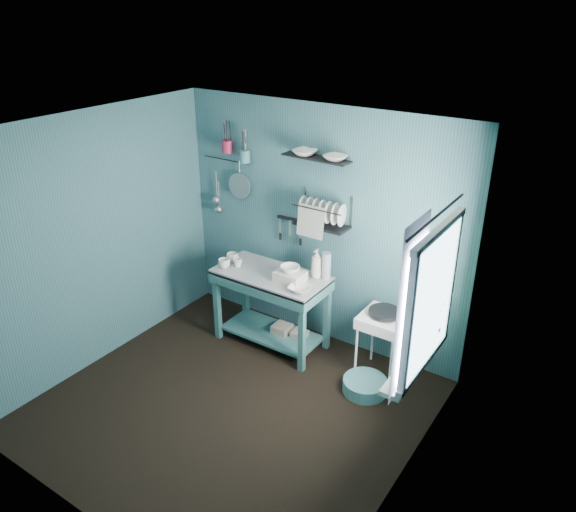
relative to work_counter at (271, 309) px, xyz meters
The scene contains 36 objects.
floor 1.18m from the work_counter, 74.17° to the right, with size 3.20×3.20×0.00m, color black.
ceiling 2.36m from the work_counter, 74.17° to the right, with size 3.20×3.20×0.00m, color silver.
wall_back 0.99m from the work_counter, 55.81° to the left, with size 3.20×3.20×0.00m, color #325D66.
wall_front 2.71m from the work_counter, 83.31° to the right, with size 3.20×3.20×0.00m, color #325D66.
wall_left 1.87m from the work_counter, 140.85° to the right, with size 3.00×3.00×0.00m, color #325D66.
wall_right 2.33m from the work_counter, 29.11° to the right, with size 3.00×3.00×0.00m, color #325D66.
work_counter is the anchor object (origin of this frame).
mug_left 0.69m from the work_counter, 161.57° to the right, with size 0.12×0.12×0.10m, color white.
mug_mid 0.60m from the work_counter, behind, with size 0.10×0.10×0.09m, color white.
mug_right 0.68m from the work_counter, behind, with size 0.12×0.12×0.10m, color white.
wash_tub 0.53m from the work_counter, ahead, with size 0.28×0.22×0.10m, color beige.
tub_bowl 0.60m from the work_counter, ahead, with size 0.20×0.20×0.06m, color white.
soap_bottle 0.73m from the work_counter, 25.46° to the left, with size 0.12×0.12×0.30m, color beige.
water_bottle 0.79m from the work_counter, 22.93° to the left, with size 0.09×0.09×0.28m, color #9FA7B1.
counter_bowl 0.65m from the work_counter, 18.43° to the right, with size 0.22×0.22×0.05m, color white.
hotplate_stand 1.22m from the work_counter, ahead, with size 0.42×0.42×0.67m, color white.
frying_pan 1.25m from the work_counter, ahead, with size 0.30×0.30×0.04m, color black.
knife_strip 0.96m from the work_counter, 94.21° to the left, with size 0.32×0.02×0.03m, color black.
dish_rack 1.19m from the work_counter, 37.85° to the left, with size 0.55×0.24×0.32m, color black.
upper_shelf 1.65m from the work_counter, 48.49° to the left, with size 0.70×0.18×0.01m, color black.
shelf_bowl_left 1.64m from the work_counter, 62.70° to the left, with size 0.22×0.22×0.06m, color white.
shelf_bowl_right 1.72m from the work_counter, 33.80° to the left, with size 0.21×0.21×0.05m, color white.
utensil_cup_magenta 1.77m from the work_counter, 155.76° to the left, with size 0.11×0.11×0.13m, color #AC1F41.
utensil_cup_teal 1.61m from the work_counter, 147.64° to the left, with size 0.11×0.11×0.13m, color teal.
colander 1.37m from the work_counter, 150.17° to the left, with size 0.28×0.28×0.03m, color #989BA0.
ladle_outer 1.53m from the work_counter, 158.48° to the left, with size 0.01×0.01×0.30m, color #989BA0.
ladle_inner 1.44m from the work_counter, 157.92° to the left, with size 0.01×0.01×0.30m, color #989BA0.
hook_rail 1.68m from the work_counter, 154.69° to the left, with size 0.01×0.01×0.60m, color black.
window_glass 2.21m from the work_counter, 17.88° to the right, with size 1.10×1.10×0.00m, color white.
windowsill 1.94m from the work_counter, 18.67° to the right, with size 0.16×0.95×0.04m, color white.
curtain 2.28m from the work_counter, 26.52° to the right, with size 1.35×1.35×0.00m, color silver.
curtain_rod 2.54m from the work_counter, 18.29° to the right, with size 0.02×0.02×1.05m, color black.
potted_plant 1.91m from the work_counter, 11.55° to the right, with size 0.28×0.28×0.50m, color #2B6C2C.
storage_tin_large 0.32m from the work_counter, 26.57° to the left, with size 0.18×0.18×0.22m, color gray.
storage_tin_small 0.44m from the work_counter, 14.93° to the left, with size 0.15×0.15×0.20m, color gray.
floor_basin 1.27m from the work_counter, ahead, with size 0.42×0.42×0.13m, color teal.
Camera 1 is at (2.68, -3.07, 3.42)m, focal length 35.00 mm.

